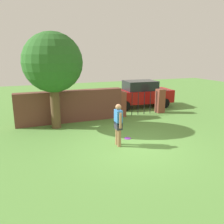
{
  "coord_description": "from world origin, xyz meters",
  "views": [
    {
      "loc": [
        -3.73,
        -7.39,
        3.41
      ],
      "look_at": [
        -0.25,
        1.53,
        1.0
      ],
      "focal_mm": 37.1,
      "sensor_mm": 36.0,
      "label": 1
    }
  ],
  "objects_px": {
    "tree": "(53,63)",
    "person": "(118,123)",
    "frisbee_purple": "(128,138)",
    "car": "(140,94)"
  },
  "relations": [
    {
      "from": "tree",
      "to": "person",
      "type": "bearing_deg",
      "value": -58.94
    },
    {
      "from": "tree",
      "to": "person",
      "type": "relative_size",
      "value": 2.71
    },
    {
      "from": "car",
      "to": "frisbee_purple",
      "type": "height_order",
      "value": "car"
    },
    {
      "from": "tree",
      "to": "person",
      "type": "distance_m",
      "value": 4.21
    },
    {
      "from": "tree",
      "to": "person",
      "type": "height_order",
      "value": "tree"
    },
    {
      "from": "tree",
      "to": "frisbee_purple",
      "type": "xyz_separation_m",
      "value": [
        2.53,
        -2.58,
        -2.99
      ]
    },
    {
      "from": "tree",
      "to": "frisbee_purple",
      "type": "distance_m",
      "value": 4.7
    },
    {
      "from": "car",
      "to": "frisbee_purple",
      "type": "bearing_deg",
      "value": 61.03
    },
    {
      "from": "person",
      "to": "frisbee_purple",
      "type": "xyz_separation_m",
      "value": [
        0.66,
        0.54,
        -0.89
      ]
    },
    {
      "from": "tree",
      "to": "car",
      "type": "bearing_deg",
      "value": 23.9
    }
  ]
}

